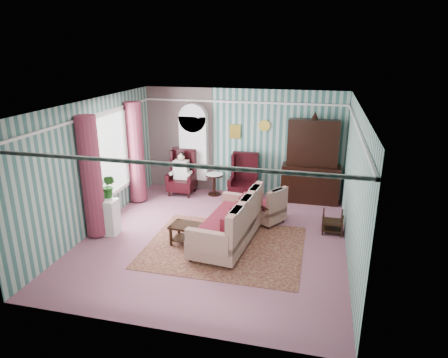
% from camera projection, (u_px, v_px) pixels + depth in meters
% --- Properties ---
extents(floor, '(6.00, 6.00, 0.00)m').
position_uv_depth(floor, '(214.00, 239.00, 8.65)').
color(floor, '#955768').
rests_on(floor, ground).
extents(room_shell, '(5.53, 6.02, 2.91)m').
position_uv_depth(room_shell, '(187.00, 145.00, 8.31)').
color(room_shell, '#396760').
rests_on(room_shell, ground).
extents(bookcase, '(0.80, 0.28, 2.24)m').
position_uv_depth(bookcase, '(194.00, 153.00, 11.21)').
color(bookcase, silver).
rests_on(bookcase, floor).
extents(dresser_hutch, '(1.50, 0.56, 2.36)m').
position_uv_depth(dresser_hutch, '(312.00, 159.00, 10.35)').
color(dresser_hutch, black).
rests_on(dresser_hutch, floor).
extents(wingback_left, '(0.76, 0.80, 1.25)m').
position_uv_depth(wingback_left, '(181.00, 173.00, 11.06)').
color(wingback_left, black).
rests_on(wingback_left, floor).
extents(wingback_right, '(0.76, 0.80, 1.25)m').
position_uv_depth(wingback_right, '(243.00, 177.00, 10.67)').
color(wingback_right, black).
rests_on(wingback_right, floor).
extents(seated_woman, '(0.44, 0.40, 1.18)m').
position_uv_depth(seated_woman, '(182.00, 174.00, 11.07)').
color(seated_woman, beige).
rests_on(seated_woman, floor).
extents(round_side_table, '(0.50, 0.50, 0.60)m').
position_uv_depth(round_side_table, '(214.00, 185.00, 11.10)').
color(round_side_table, black).
rests_on(round_side_table, floor).
extents(nest_table, '(0.45, 0.38, 0.54)m').
position_uv_depth(nest_table, '(332.00, 222.00, 8.83)').
color(nest_table, black).
rests_on(nest_table, floor).
extents(plant_stand, '(0.55, 0.35, 0.80)m').
position_uv_depth(plant_stand, '(106.00, 217.00, 8.78)').
color(plant_stand, white).
rests_on(plant_stand, floor).
extents(rug, '(3.20, 2.60, 0.01)m').
position_uv_depth(rug, '(225.00, 246.00, 8.30)').
color(rug, '#4B1F19').
rests_on(rug, floor).
extents(sofa, '(1.17, 2.29, 0.99)m').
position_uv_depth(sofa, '(227.00, 221.00, 8.30)').
color(sofa, beige).
rests_on(sofa, floor).
extents(floral_armchair, '(1.11, 1.07, 1.03)m').
position_uv_depth(floral_armchair, '(267.00, 202.00, 9.29)').
color(floral_armchair, '#BCB692').
rests_on(floral_armchair, floor).
extents(coffee_table, '(0.92, 0.57, 0.44)m').
position_uv_depth(coffee_table, '(192.00, 235.00, 8.31)').
color(coffee_table, black).
rests_on(coffee_table, floor).
extents(potted_plant_a, '(0.44, 0.40, 0.42)m').
position_uv_depth(potted_plant_a, '(95.00, 192.00, 8.48)').
color(potted_plant_a, '#184C19').
rests_on(potted_plant_a, plant_stand).
extents(potted_plant_b, '(0.31, 0.26, 0.53)m').
position_uv_depth(potted_plant_b, '(109.00, 186.00, 8.69)').
color(potted_plant_b, '#1A541E').
rests_on(potted_plant_b, plant_stand).
extents(potted_plant_c, '(0.30, 0.30, 0.43)m').
position_uv_depth(potted_plant_c, '(100.00, 190.00, 8.63)').
color(potted_plant_c, '#234A17').
rests_on(potted_plant_c, plant_stand).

